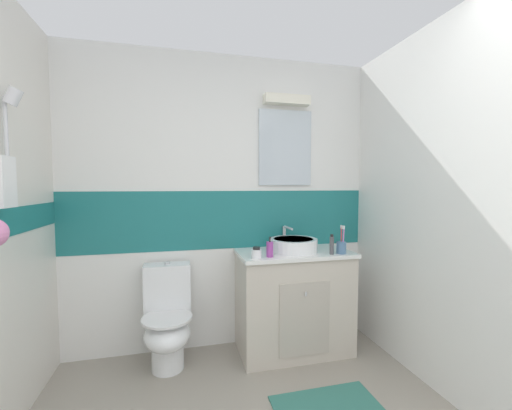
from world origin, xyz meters
TOP-DOWN VIEW (x-y plane):
  - wall_back_tiled at (0.01, 2.45)m, footprint 3.20×0.20m
  - wall_right_plain at (1.35, 1.20)m, footprint 0.10×3.48m
  - vanity_cabinet at (0.55, 2.15)m, footprint 0.94×0.52m
  - sink_basin at (0.55, 2.15)m, footprint 0.40×0.44m
  - toilet at (-0.47, 2.16)m, footprint 0.37×0.50m
  - toothbrush_cup at (0.89, 1.97)m, footprint 0.08×0.08m
  - soap_dispenser at (0.30, 1.99)m, footprint 0.05×0.05m
  - hair_gel_jar at (0.19, 1.99)m, footprint 0.08×0.08m
  - toothpaste_tube_upright at (0.80, 1.96)m, footprint 0.03×0.03m
  - bath_mat at (0.51, 1.42)m, footprint 0.67×0.40m

SIDE VIEW (x-z plane):
  - bath_mat at x=0.51m, z-range 0.00..0.01m
  - toilet at x=-0.47m, z-range -0.03..0.76m
  - vanity_cabinet at x=0.55m, z-range 0.00..0.85m
  - hair_gel_jar at x=0.19m, z-range 0.85..0.93m
  - toothbrush_cup at x=0.89m, z-range 0.79..1.02m
  - sink_basin at x=0.55m, z-range 0.81..1.00m
  - soap_dispenser at x=0.30m, z-range 0.83..0.99m
  - toothpaste_tube_upright at x=0.80m, z-range 0.85..1.01m
  - wall_right_plain at x=1.35m, z-range 0.00..2.50m
  - wall_back_tiled at x=0.01m, z-range 0.01..2.51m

